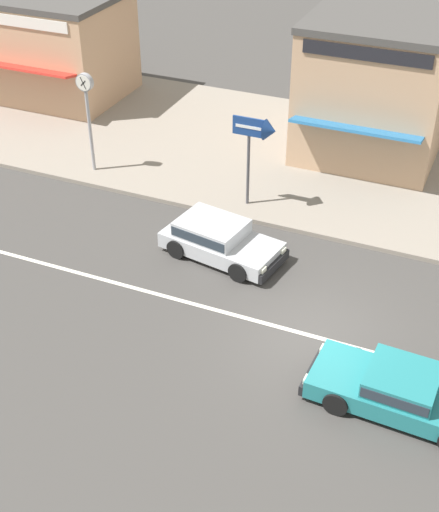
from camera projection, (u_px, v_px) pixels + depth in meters
ground_plane at (314, 336)px, 18.62m from camera, size 160.00×160.00×0.00m
lane_centre_stripe at (314, 336)px, 18.62m from camera, size 50.40×0.14×0.01m
kerb_strip at (391, 174)px, 25.80m from camera, size 68.00×10.00×0.15m
sedan_teal_0 at (401, 390)px, 16.29m from camera, size 4.40×1.96×1.06m
hatchback_silver_4 at (218, 238)px, 21.39m from camera, size 3.88×2.26×1.10m
street_clock at (87, 100)px, 24.42m from camera, size 0.62×0.22×3.62m
arrow_signboard at (264, 134)px, 22.27m from camera, size 1.44×0.67×3.13m
shopfront_corner_warung at (377, 85)px, 25.93m from camera, size 5.08×6.18×5.06m
shopfront_far_kios at (47, 43)px, 30.80m from camera, size 6.69×5.45×4.37m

